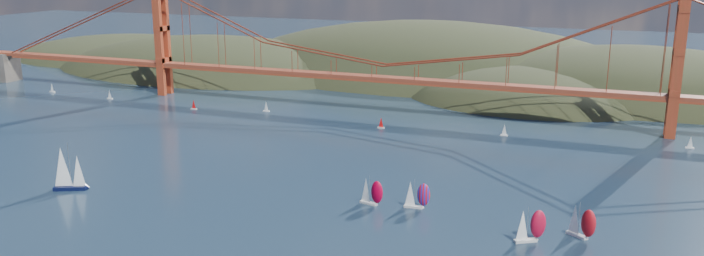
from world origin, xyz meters
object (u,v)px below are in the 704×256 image
at_px(racer_0, 371,191).
at_px(racer_1, 530,225).
at_px(racer_2, 581,221).
at_px(racer_rwb, 417,195).
at_px(sloop_navy, 67,169).

xyz_separation_m(racer_0, racer_1, (46.16, -10.63, 0.38)).
height_order(racer_0, racer_2, racer_2).
distance_m(racer_2, racer_rwb, 45.28).
relative_size(sloop_navy, racer_2, 1.62).
xyz_separation_m(racer_0, racer_2, (58.00, -3.21, 0.35)).
bearing_deg(sloop_navy, racer_1, -20.89).
bearing_deg(racer_0, racer_rwb, 23.17).
height_order(racer_0, racer_rwb, racer_rwb).
height_order(sloop_navy, racer_rwb, sloop_navy).
bearing_deg(racer_2, racer_1, -114.78).
height_order(sloop_navy, racer_0, sloop_navy).
xyz_separation_m(racer_2, racer_rwb, (-44.98, 5.27, -0.34)).
relative_size(racer_1, racer_2, 1.01).
bearing_deg(racer_1, sloop_navy, 152.03).
xyz_separation_m(racer_1, racer_rwb, (-33.13, 12.68, -0.36)).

